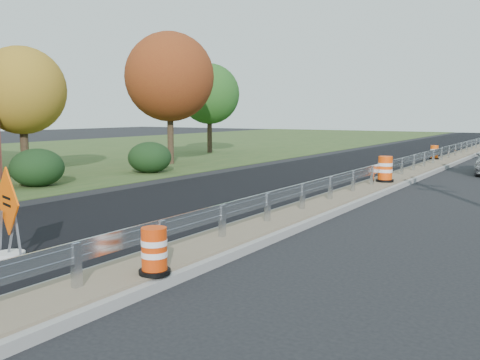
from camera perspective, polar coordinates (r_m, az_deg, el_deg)
The scene contains 14 objects.
ground at distance 15.13m, azimuth 6.65°, elevation -3.92°, with size 140.00×140.00×0.00m, color black.
grass_verge_near at distance 38.46m, azimuth -20.12°, elevation 2.46°, with size 30.00×120.00×0.03m, color #314C20.
milled_overlay at distance 25.93m, azimuth 7.45°, elevation 0.73°, with size 7.20×120.00×0.01m, color black.
median at distance 22.51m, azimuth 15.50°, elevation -0.19°, with size 1.60×55.00×0.23m.
guardrail at distance 23.39m, azimuth 16.26°, elevation 1.58°, with size 0.10×46.15×0.72m.
hedge_mid at distance 22.45m, azimuth -20.83°, elevation 1.25°, with size 2.09×2.09×1.52m, color black.
hedge_north at distance 26.14m, azimuth -9.60°, elevation 2.40°, with size 2.09×2.09×1.52m, color black.
tree_near_yellow at distance 26.37m, azimuth -22.27°, elevation 8.81°, with size 3.96×3.96×5.88m.
tree_near_red at distance 30.45m, azimuth -7.52°, elevation 10.84°, with size 4.95×4.95×7.35m.
tree_near_back at distance 38.58m, azimuth -3.29°, elevation 9.14°, with size 4.29×4.29×6.37m.
caution_sign at distance 11.52m, azimuth -23.38°, elevation -5.58°, with size 1.29×0.56×1.86m.
barrel_median_near at distance 9.08m, azimuth -9.13°, elevation -7.55°, with size 0.53×0.53×0.78m.
barrel_median_mid at distance 21.49m, azimuth 15.22°, elevation 1.09°, with size 0.68×0.68×0.99m.
barrel_median_far at distance 32.91m, azimuth 20.01°, elevation 2.78°, with size 0.54×0.54×0.79m.
Camera 1 is at (6.38, -13.40, 2.91)m, focal length 40.00 mm.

